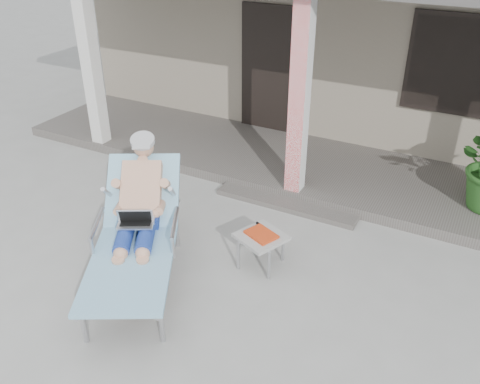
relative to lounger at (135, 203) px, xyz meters
The scene contains 6 objects.
ground 1.27m from the lounger, 11.17° to the left, with size 60.00×60.00×0.00m, color #9E9E99.
house 6.78m from the lounger, 82.38° to the left, with size 10.40×5.40×3.30m.
porch_deck 3.40m from the lounger, 74.31° to the left, with size 10.00×2.00×0.15m, color #605B56.
porch_step 2.37m from the lounger, 66.24° to the left, with size 2.00×0.30×0.07m, color #605B56.
lounger is the anchor object (origin of this frame).
side_table 1.45m from the lounger, 31.84° to the left, with size 0.63×0.63×0.43m.
Camera 1 is at (2.24, -3.72, 3.64)m, focal length 38.00 mm.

